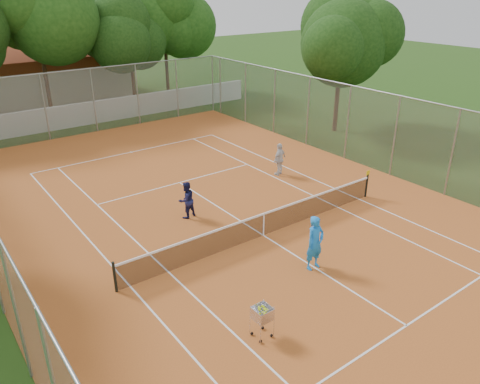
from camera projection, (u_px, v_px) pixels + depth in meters
ground at (263, 236)px, 17.88m from camera, size 120.00×120.00×0.00m
court_pad at (263, 236)px, 17.88m from camera, size 18.00×34.00×0.02m
court_lines at (263, 235)px, 17.87m from camera, size 10.98×23.78×0.01m
tennis_net at (264, 224)px, 17.67m from camera, size 11.88×0.10×0.98m
perimeter_fence at (264, 188)px, 17.06m from camera, size 18.00×34.00×4.00m
boundary_wall at (85, 114)px, 31.47m from camera, size 26.00×0.30×1.50m
clubhouse at (14, 74)px, 37.11m from camera, size 16.40×9.00×4.40m
tropical_trees at (61, 44)px, 31.92m from camera, size 29.00×19.00×10.00m
player_near at (315, 243)px, 15.48m from camera, size 0.71×0.47×1.92m
player_far_left at (186, 200)px, 18.95m from camera, size 0.83×0.69×1.55m
player_far_right at (280, 159)px, 23.18m from camera, size 1.03×0.66×1.63m
ball_hopper at (262, 321)px, 12.59m from camera, size 0.56×0.56×1.04m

